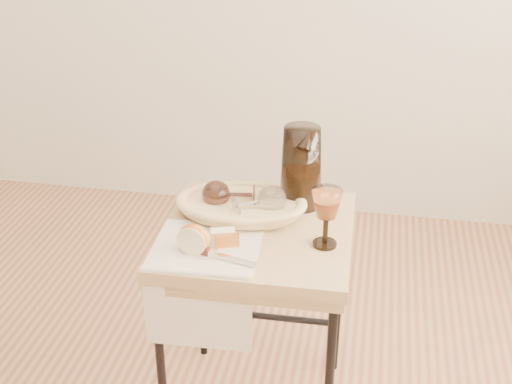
% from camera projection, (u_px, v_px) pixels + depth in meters
% --- Properties ---
extents(side_table, '(0.51, 0.51, 0.64)m').
position_uv_depth(side_table, '(257.00, 325.00, 1.96)').
color(side_table, brown).
rests_on(side_table, floor).
extents(tea_towel, '(0.28, 0.25, 0.01)m').
position_uv_depth(tea_towel, '(206.00, 247.00, 1.73)').
color(tea_towel, silver).
rests_on(tea_towel, side_table).
extents(bread_basket, '(0.33, 0.24, 0.04)m').
position_uv_depth(bread_basket, '(241.00, 207.00, 1.87)').
color(bread_basket, tan).
rests_on(bread_basket, side_table).
extents(goblet_lying_a, '(0.14, 0.10, 0.08)m').
position_uv_depth(goblet_lying_a, '(232.00, 195.00, 1.88)').
color(goblet_lying_a, '#462921').
rests_on(goblet_lying_a, bread_basket).
extents(goblet_lying_b, '(0.15, 0.14, 0.08)m').
position_uv_depth(goblet_lying_b, '(257.00, 202.00, 1.84)').
color(goblet_lying_b, white).
rests_on(goblet_lying_b, bread_basket).
extents(pitcher, '(0.24, 0.28, 0.27)m').
position_uv_depth(pitcher, '(301.00, 167.00, 1.89)').
color(pitcher, black).
rests_on(pitcher, side_table).
extents(wine_goblet, '(0.09, 0.09, 0.16)m').
position_uv_depth(wine_goblet, '(326.00, 218.00, 1.70)').
color(wine_goblet, white).
rests_on(wine_goblet, side_table).
extents(apple_half, '(0.09, 0.05, 0.08)m').
position_uv_depth(apple_half, '(195.00, 238.00, 1.69)').
color(apple_half, red).
rests_on(apple_half, tea_towel).
extents(apple_wedge, '(0.07, 0.05, 0.04)m').
position_uv_depth(apple_wedge, '(223.00, 237.00, 1.72)').
color(apple_wedge, beige).
rests_on(apple_wedge, tea_towel).
extents(table_knife, '(0.20, 0.07, 0.02)m').
position_uv_depth(table_knife, '(215.00, 254.00, 1.68)').
color(table_knife, silver).
rests_on(table_knife, tea_towel).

